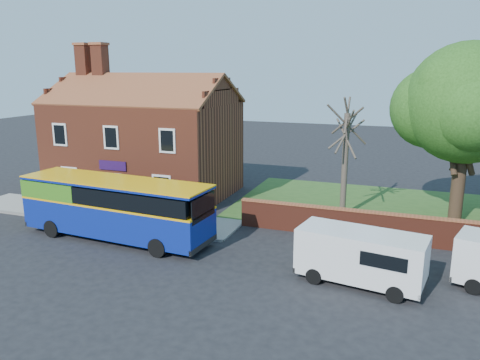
% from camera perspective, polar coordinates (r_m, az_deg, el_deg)
% --- Properties ---
extents(ground, '(120.00, 120.00, 0.00)m').
position_cam_1_polar(ground, '(22.14, -10.99, -10.33)').
color(ground, black).
rests_on(ground, ground).
extents(pavement, '(18.00, 3.50, 0.12)m').
position_cam_1_polar(pavement, '(30.33, -16.79, -3.98)').
color(pavement, gray).
rests_on(pavement, ground).
extents(kerb, '(18.00, 0.15, 0.14)m').
position_cam_1_polar(kerb, '(29.02, -18.85, -4.90)').
color(kerb, slate).
rests_on(kerb, ground).
extents(grass_strip, '(26.00, 12.00, 0.04)m').
position_cam_1_polar(grass_strip, '(31.57, 23.45, -3.93)').
color(grass_strip, '#426B28').
rests_on(grass_strip, ground).
extents(shop_building, '(12.30, 8.13, 10.50)m').
position_cam_1_polar(shop_building, '(34.21, -11.46, 4.03)').
color(shop_building, brown).
rests_on(shop_building, ground).
extents(boundary_wall, '(22.00, 0.38, 1.60)m').
position_cam_1_polar(boundary_wall, '(25.62, 24.25, -6.04)').
color(boundary_wall, maroon).
rests_on(boundary_wall, ground).
extents(bus, '(10.71, 3.41, 3.21)m').
position_cam_1_polar(bus, '(25.61, -15.50, -2.96)').
color(bus, navy).
rests_on(bus, ground).
extents(van_near, '(5.44, 2.87, 2.27)m').
position_cam_1_polar(van_near, '(20.31, 14.55, -8.86)').
color(van_near, white).
rests_on(van_near, ground).
extents(large_tree, '(8.48, 6.71, 10.34)m').
position_cam_1_polar(large_tree, '(29.15, 26.03, 8.03)').
color(large_tree, black).
rests_on(large_tree, ground).
extents(bare_tree, '(2.58, 3.07, 6.88)m').
position_cam_1_polar(bare_tree, '(28.62, 12.68, 2.42)').
color(bare_tree, '#4C4238').
rests_on(bare_tree, ground).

